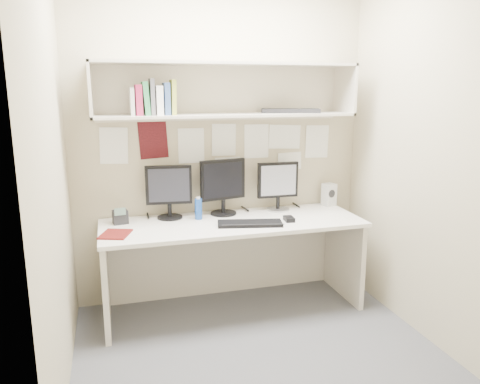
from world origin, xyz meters
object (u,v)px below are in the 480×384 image
object	(u,v)px
monitor_center	(223,184)
monitor_right	(278,184)
speaker	(329,195)
maroon_notebook	(115,234)
desk	(233,265)
desk_phone	(120,217)
monitor_left	(169,189)
keyboard	(250,223)

from	to	relation	value
monitor_center	monitor_right	size ratio (longest dim) A/B	1.11
speaker	maroon_notebook	xyz separation A→B (m)	(-1.81, -0.36, -0.09)
monitor_center	speaker	distance (m)	0.97
desk	monitor_center	bearing A→B (deg)	95.63
desk	desk_phone	world-z (taller)	desk_phone
monitor_right	speaker	distance (m)	0.50
monitor_left	speaker	bearing A→B (deg)	7.64
monitor_right	desk	bearing A→B (deg)	-153.42
desk	keyboard	distance (m)	0.41
monitor_left	monitor_right	distance (m)	0.91
monitor_left	desk_phone	xyz separation A→B (m)	(-0.38, -0.06, -0.18)
monitor_left	keyboard	bearing A→B (deg)	-26.56
monitor_right	keyboard	bearing A→B (deg)	-133.65
monitor_right	keyboard	world-z (taller)	monitor_right
keyboard	speaker	size ratio (longest dim) A/B	2.47
desk_phone	maroon_notebook	bearing A→B (deg)	-107.38
monitor_left	desk_phone	size ratio (longest dim) A/B	3.16
desk	maroon_notebook	distance (m)	0.96
monitor_left	monitor_right	bearing A→B (deg)	6.89
monitor_right	desk_phone	distance (m)	1.30
monitor_center	maroon_notebook	world-z (taller)	monitor_center
monitor_right	desk_phone	bearing A→B (deg)	-176.89
keyboard	monitor_center	bearing A→B (deg)	119.90
monitor_left	speaker	size ratio (longest dim) A/B	2.15
desk	desk_phone	distance (m)	0.95
monitor_left	desk_phone	world-z (taller)	monitor_left
desk	keyboard	size ratio (longest dim) A/B	4.16
desk	monitor_center	distance (m)	0.65
monitor_left	monitor_right	world-z (taller)	monitor_left
monitor_right	maroon_notebook	world-z (taller)	monitor_right
desk	maroon_notebook	xyz separation A→B (m)	(-0.88, -0.12, 0.37)
desk	maroon_notebook	size ratio (longest dim) A/B	8.82
monitor_center	desk_phone	bearing A→B (deg)	172.11
speaker	desk_phone	xyz separation A→B (m)	(-1.77, -0.08, -0.05)
keyboard	desk	bearing A→B (deg)	135.49
monitor_right	speaker	size ratio (longest dim) A/B	2.07
desk	desk_phone	size ratio (longest dim) A/B	15.10
monitor_center	desk_phone	distance (m)	0.84
speaker	desk_phone	world-z (taller)	speaker
keyboard	desk_phone	world-z (taller)	desk_phone
monitor_center	maroon_notebook	xyz separation A→B (m)	(-0.86, -0.34, -0.24)
monitor_left	maroon_notebook	distance (m)	0.59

